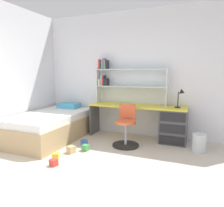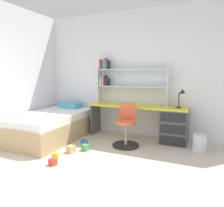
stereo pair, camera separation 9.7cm
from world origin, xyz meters
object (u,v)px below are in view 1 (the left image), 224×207
object	(u,v)px
bookshelf_hutch	(121,78)
toy_block_yellow_3	(56,156)
desk_lamp	(181,95)
toy_block_green_1	(86,148)
desk	(163,122)
swivel_chair	(126,130)
bed_platform	(51,126)
toy_block_natural_0	(71,149)
toy_block_red_2	(54,163)
toy_block_blue_4	(84,143)
waste_bin	(199,143)

from	to	relation	value
bookshelf_hutch	toy_block_yellow_3	world-z (taller)	bookshelf_hutch
desk_lamp	toy_block_green_1	distance (m)	2.09
desk	toy_block_green_1	size ratio (longest dim) A/B	18.90
desk	swivel_chair	size ratio (longest dim) A/B	2.60
desk_lamp	toy_block_yellow_3	world-z (taller)	desk_lamp
bed_platform	toy_block_yellow_3	bearing A→B (deg)	-48.04
bookshelf_hutch	toy_block_green_1	bearing A→B (deg)	-101.92
toy_block_natural_0	toy_block_yellow_3	xyz separation A→B (m)	(-0.08, -0.33, -0.01)
toy_block_natural_0	toy_block_red_2	size ratio (longest dim) A/B	1.22
bed_platform	swivel_chair	bearing A→B (deg)	6.31
desk	desk_lamp	bearing A→B (deg)	-6.37
toy_block_yellow_3	desk	bearing A→B (deg)	47.13
swivel_chair	toy_block_yellow_3	distance (m)	1.40
desk	swivel_chair	distance (m)	0.82
desk_lamp	toy_block_blue_4	xyz separation A→B (m)	(-1.71, -0.83, -0.92)
toy_block_green_1	toy_block_red_2	bearing A→B (deg)	-101.23
toy_block_blue_4	desk_lamp	bearing A→B (deg)	25.97
toy_block_yellow_3	toy_block_green_1	bearing A→B (deg)	63.26
bed_platform	toy_block_red_2	bearing A→B (deg)	-50.24
swivel_chair	toy_block_natural_0	size ratio (longest dim) A/B	6.48
desk	desk_lamp	xyz separation A→B (m)	(0.34, -0.04, 0.57)
bookshelf_hutch	bed_platform	distance (m)	1.87
toy_block_red_2	toy_block_green_1	bearing A→B (deg)	78.77
bed_platform	desk_lamp	bearing A→B (deg)	14.48
desk_lamp	toy_block_green_1	xyz separation A→B (m)	(-1.56, -1.04, -0.93)
toy_block_natural_0	toy_block_green_1	size ratio (longest dim) A/B	1.12
toy_block_blue_4	bookshelf_hutch	bearing A→B (deg)	68.13
toy_block_natural_0	swivel_chair	bearing A→B (deg)	43.08
waste_bin	toy_block_blue_4	xyz separation A→B (m)	(-2.07, -0.52, -0.10)
desk_lamp	toy_block_blue_4	world-z (taller)	desk_lamp
desk_lamp	bed_platform	bearing A→B (deg)	-165.52
desk	toy_block_blue_4	xyz separation A→B (m)	(-1.37, -0.87, -0.35)
waste_bin	toy_block_natural_0	distance (m)	2.30
desk	toy_block_blue_4	world-z (taller)	desk
bed_platform	toy_block_red_2	xyz separation A→B (m)	(0.91, -1.10, -0.23)
desk	toy_block_yellow_3	world-z (taller)	desk
bookshelf_hutch	toy_block_red_2	size ratio (longest dim) A/B	15.78
desk	toy_block_natural_0	bearing A→B (deg)	-138.06
bookshelf_hutch	toy_block_red_2	xyz separation A→B (m)	(-0.40, -1.95, -1.26)
desk_lamp	toy_block_natural_0	distance (m)	2.33
swivel_chair	desk	bearing A→B (deg)	40.46
bed_platform	toy_block_yellow_3	distance (m)	1.21
desk_lamp	toy_block_green_1	bearing A→B (deg)	-146.36
swivel_chair	toy_block_blue_4	world-z (taller)	swivel_chair
toy_block_yellow_3	toy_block_blue_4	distance (m)	0.74
bookshelf_hutch	swivel_chair	world-z (taller)	bookshelf_hutch
bed_platform	toy_block_green_1	bearing A→B (deg)	-18.94
toy_block_green_1	toy_block_blue_4	size ratio (longest dim) A/B	0.93
bookshelf_hutch	toy_block_natural_0	xyz separation A→B (m)	(-0.44, -1.40, -1.25)
waste_bin	toy_block_red_2	world-z (taller)	waste_bin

